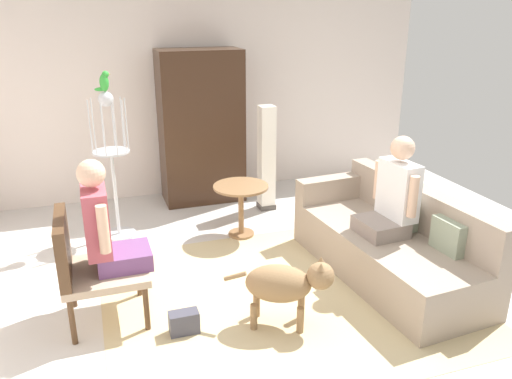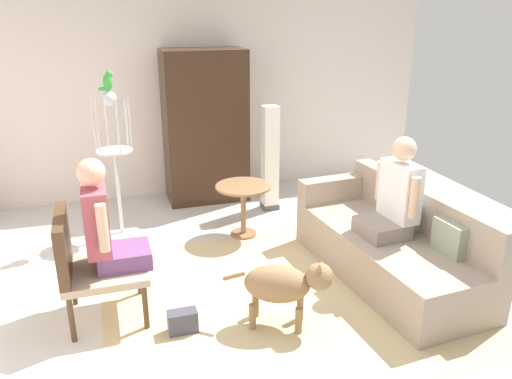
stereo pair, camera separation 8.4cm
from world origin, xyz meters
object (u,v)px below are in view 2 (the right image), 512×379
object	(u,v)px
couch	(391,245)
armoire_cabinet	(205,127)
parrot	(108,81)
person_on_couch	(395,197)
round_end_table	(243,199)
person_on_armchair	(105,225)
dog	(284,284)
column_lamp	(270,159)
bird_cage_stand	(116,167)
armchair	(86,260)
handbag	(183,322)

from	to	relation	value
couch	armoire_cabinet	xyz separation A→B (m)	(-1.21, 2.49, 0.65)
couch	parrot	xyz separation A→B (m)	(-2.35, 1.64, 1.38)
person_on_couch	round_end_table	xyz separation A→B (m)	(-1.04, 1.27, -0.37)
parrot	person_on_armchair	bearing A→B (deg)	-95.64
dog	column_lamp	world-z (taller)	column_lamp
bird_cage_stand	dog	bearing A→B (deg)	-62.26
round_end_table	bird_cage_stand	bearing A→B (deg)	162.16
armchair	dog	size ratio (longest dim) A/B	1.16
round_end_table	armoire_cabinet	distance (m)	1.37
bird_cage_stand	round_end_table	bearing A→B (deg)	-17.84
round_end_table	dog	distance (m)	1.72
round_end_table	handbag	world-z (taller)	round_end_table
couch	column_lamp	size ratio (longest dim) A/B	1.63
round_end_table	armoire_cabinet	world-z (taller)	armoire_cabinet
column_lamp	bird_cage_stand	bearing A→B (deg)	-171.80
armoire_cabinet	column_lamp	bearing A→B (deg)	-41.36
parrot	handbag	world-z (taller)	parrot
couch	handbag	distance (m)	2.04
person_on_armchair	dog	size ratio (longest dim) A/B	1.13
person_on_armchair	handbag	bearing A→B (deg)	-38.44
couch	handbag	size ratio (longest dim) A/B	9.25
column_lamp	couch	bearing A→B (deg)	-74.17
armchair	bird_cage_stand	size ratio (longest dim) A/B	0.58
couch	armchair	bearing A→B (deg)	178.71
person_on_couch	round_end_table	bearing A→B (deg)	129.39
column_lamp	handbag	size ratio (longest dim) A/B	5.66
round_end_table	person_on_couch	bearing A→B (deg)	-50.61
parrot	handbag	bearing A→B (deg)	-80.16
armoire_cabinet	couch	bearing A→B (deg)	-64.17
handbag	dog	bearing A→B (deg)	-10.69
couch	armoire_cabinet	distance (m)	2.84
parrot	handbag	xyz separation A→B (m)	(0.34, -1.98, -1.59)
couch	round_end_table	distance (m)	1.64
bird_cage_stand	column_lamp	xyz separation A→B (m)	(1.81, 0.26, -0.15)
person_on_armchair	column_lamp	bearing A→B (deg)	43.16
armoire_cabinet	handbag	size ratio (longest dim) A/B	8.38
armoire_cabinet	handbag	world-z (taller)	armoire_cabinet
armchair	armoire_cabinet	distance (m)	2.87
person_on_couch	person_on_armchair	xyz separation A→B (m)	(-2.47, 0.10, 0.01)
column_lamp	parrot	bearing A→B (deg)	-171.79
armchair	round_end_table	xyz separation A→B (m)	(1.60, 1.17, -0.10)
armchair	person_on_armchair	distance (m)	0.32
parrot	column_lamp	bearing A→B (deg)	8.21
couch	dog	size ratio (longest dim) A/B	2.66
parrot	column_lamp	size ratio (longest dim) A/B	0.16
parrot	armoire_cabinet	distance (m)	1.60
person_on_armchair	parrot	xyz separation A→B (m)	(0.16, 1.58, 0.88)
couch	bird_cage_stand	xyz separation A→B (m)	(-2.35, 1.64, 0.48)
couch	armoire_cabinet	size ratio (longest dim) A/B	1.10
armchair	column_lamp	xyz separation A→B (m)	(2.13, 1.84, 0.11)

